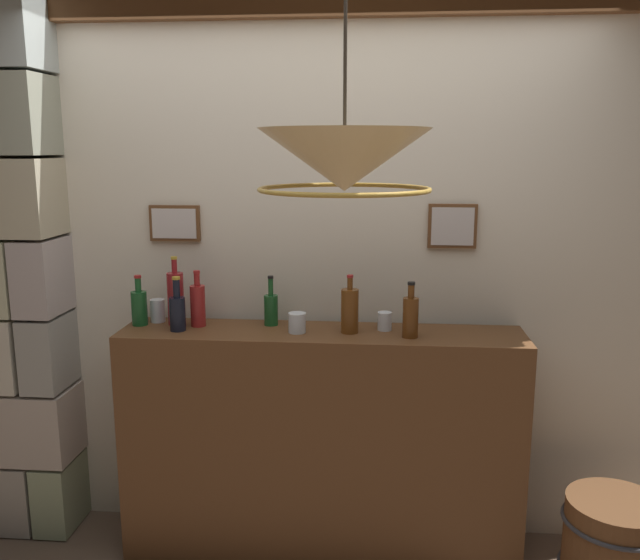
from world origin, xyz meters
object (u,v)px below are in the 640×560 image
glass_tumbler_rocks (297,323)px  pendant_lamp (344,162)px  liquor_bottle_vodka (177,311)px  liquor_bottle_port (139,307)px  glass_tumbler_shot (158,311)px  liquor_bottle_rum (271,308)px  liquor_bottle_vermouth (176,298)px  glass_tumbler_highball (385,321)px  liquor_bottle_bourbon (410,316)px  liquor_bottle_amaro (350,310)px  wooden_barrel (613,546)px  liquor_bottle_sherry (198,304)px

glass_tumbler_rocks → pendant_lamp: pendant_lamp is taller
liquor_bottle_vodka → glass_tumbler_rocks: size_ratio=2.77×
liquor_bottle_port → glass_tumbler_shot: (0.07, 0.06, -0.03)m
liquor_bottle_rum → glass_tumbler_rocks: liquor_bottle_rum is taller
liquor_bottle_vermouth → glass_tumbler_highball: size_ratio=3.87×
liquor_bottle_bourbon → glass_tumbler_highball: (-0.11, 0.11, -0.06)m
liquor_bottle_vermouth → pendant_lamp: 1.30m
liquor_bottle_rum → glass_tumbler_rocks: bearing=-40.4°
liquor_bottle_vodka → glass_tumbler_rocks: bearing=1.8°
liquor_bottle_port → liquor_bottle_bourbon: 1.27m
glass_tumbler_shot → pendant_lamp: pendant_lamp is taller
liquor_bottle_amaro → glass_tumbler_rocks: liquor_bottle_amaro is taller
liquor_bottle_port → liquor_bottle_amaro: liquor_bottle_amaro is taller
liquor_bottle_port → liquor_bottle_vermouth: (0.17, 0.02, 0.04)m
wooden_barrel → glass_tumbler_highball: bearing=166.3°
liquor_bottle_rum → glass_tumbler_rocks: size_ratio=2.60×
liquor_bottle_port → liquor_bottle_vodka: bearing=-20.8°
liquor_bottle_bourbon → liquor_bottle_vodka: bearing=179.2°
liquor_bottle_amaro → liquor_bottle_bourbon: 0.27m
liquor_bottle_rum → liquor_bottle_vodka: (-0.41, -0.13, 0.01)m
liquor_bottle_bourbon → liquor_bottle_vermouth: bearing=174.0°
liquor_bottle_vodka → glass_tumbler_shot: (-0.14, 0.14, -0.04)m
liquor_bottle_rum → liquor_bottle_vodka: liquor_bottle_vodka is taller
liquor_bottle_rum → liquor_bottle_port: bearing=-174.9°
liquor_bottle_port → wooden_barrel: bearing=-6.1°
liquor_bottle_amaro → glass_tumbler_rocks: size_ratio=2.93×
liquor_bottle_sherry → glass_tumbler_highball: (0.87, 0.01, -0.06)m
liquor_bottle_vodka → wooden_barrel: liquor_bottle_vodka is taller
liquor_bottle_vermouth → liquor_bottle_sherry: liquor_bottle_vermouth is taller
liquor_bottle_vermouth → glass_tumbler_rocks: liquor_bottle_vermouth is taller
liquor_bottle_port → liquor_bottle_vermouth: 0.18m
liquor_bottle_sherry → glass_tumbler_rocks: (0.48, -0.07, -0.06)m
liquor_bottle_rum → liquor_bottle_vodka: size_ratio=0.94×
liquor_bottle_amaro → liquor_bottle_vermouth: bearing=175.5°
pendant_lamp → wooden_barrel: bearing=23.4°
liquor_bottle_port → liquor_bottle_sherry: liquor_bottle_sherry is taller
liquor_bottle_sherry → glass_tumbler_shot: (-0.22, 0.06, -0.05)m
liquor_bottle_port → glass_tumbler_shot: liquor_bottle_port is taller
liquor_bottle_port → glass_tumbler_highball: size_ratio=2.84×
glass_tumbler_highball → liquor_bottle_vermouth: bearing=179.5°
liquor_bottle_vermouth → glass_tumbler_shot: size_ratio=2.98×
glass_tumbler_rocks → glass_tumbler_highball: size_ratio=1.08×
pendant_lamp → liquor_bottle_port: bearing=143.7°
liquor_bottle_bourbon → pendant_lamp: size_ratio=0.39×
liquor_bottle_vermouth → liquor_bottle_sherry: 0.11m
liquor_bottle_sherry → liquor_bottle_vermouth: bearing=172.0°
pendant_lamp → wooden_barrel: pendant_lamp is taller
wooden_barrel → liquor_bottle_bourbon: bearing=171.2°
liquor_bottle_amaro → glass_tumbler_shot: bearing=173.4°
liquor_bottle_bourbon → glass_tumbler_shot: (-1.20, 0.16, -0.04)m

